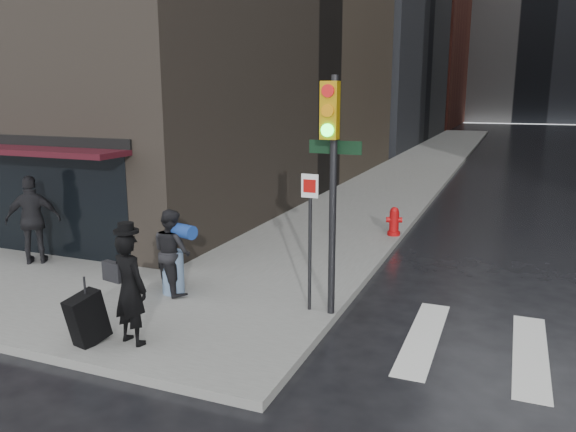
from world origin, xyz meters
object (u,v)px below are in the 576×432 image
at_px(man_greycoat, 33,220).
at_px(fire_hydrant, 394,223).
at_px(man_jeans, 172,251).
at_px(man_overcoat, 121,293).
at_px(traffic_light, 330,165).

bearing_deg(man_greycoat, fire_hydrant, -175.71).
bearing_deg(man_greycoat, man_jeans, 138.63).
bearing_deg(fire_hydrant, man_overcoat, -106.85).
height_order(man_greycoat, traffic_light, traffic_light).
bearing_deg(man_overcoat, fire_hydrant, -94.74).
xyz_separation_m(traffic_light, fire_hydrant, (-0.06, 5.90, -2.24)).
bearing_deg(fire_hydrant, man_jeans, -116.48).
height_order(man_jeans, man_greycoat, man_greycoat).
relative_size(man_overcoat, fire_hydrant, 2.49).
relative_size(man_greycoat, traffic_light, 0.49).
bearing_deg(man_jeans, traffic_light, -151.67).
bearing_deg(fire_hydrant, traffic_light, -89.39).
xyz_separation_m(man_jeans, traffic_light, (3.04, 0.08, 1.77)).
height_order(man_overcoat, traffic_light, traffic_light).
bearing_deg(man_overcoat, man_jeans, -64.43).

